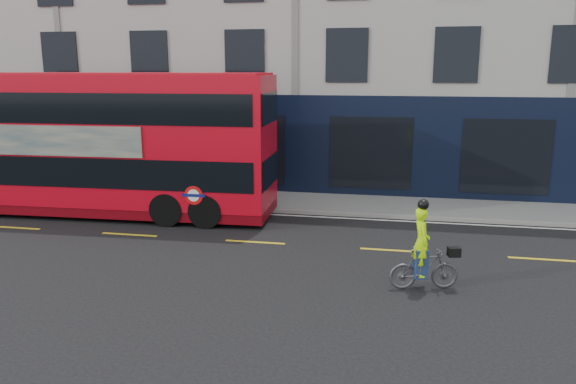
# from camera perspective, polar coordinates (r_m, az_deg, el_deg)

# --- Properties ---
(ground) EXTENTS (120.00, 120.00, 0.00)m
(ground) POSITION_cam_1_polar(r_m,az_deg,el_deg) (15.30, -4.76, -6.78)
(ground) COLOR black
(ground) RESTS_ON ground
(pavement) EXTENTS (60.00, 3.00, 0.12)m
(pavement) POSITION_cam_1_polar(r_m,az_deg,el_deg) (21.36, -0.05, -0.97)
(pavement) COLOR gray
(pavement) RESTS_ON ground
(kerb) EXTENTS (60.00, 0.12, 0.13)m
(kerb) POSITION_cam_1_polar(r_m,az_deg,el_deg) (19.93, -0.88, -1.95)
(kerb) COLOR gray
(kerb) RESTS_ON ground
(building_terrace) EXTENTS (50.00, 10.07, 15.00)m
(building_terrace) POSITION_cam_1_polar(r_m,az_deg,el_deg) (27.23, 2.69, 17.67)
(building_terrace) COLOR #A3A19A
(building_terrace) RESTS_ON ground
(road_edge_line) EXTENTS (58.00, 0.10, 0.01)m
(road_edge_line) POSITION_cam_1_polar(r_m,az_deg,el_deg) (19.66, -1.06, -2.33)
(road_edge_line) COLOR silver
(road_edge_line) RESTS_ON ground
(lane_dashes) EXTENTS (58.00, 0.12, 0.01)m
(lane_dashes) POSITION_cam_1_polar(r_m,az_deg,el_deg) (16.67, -3.37, -5.10)
(lane_dashes) COLOR gold
(lane_dashes) RESTS_ON ground
(bus) EXTENTS (12.18, 3.13, 4.88)m
(bus) POSITION_cam_1_polar(r_m,az_deg,el_deg) (20.51, -18.55, 4.75)
(bus) COLOR red
(bus) RESTS_ON ground
(cyclist) EXTENTS (1.68, 0.83, 2.15)m
(cyclist) POSITION_cam_1_polar(r_m,az_deg,el_deg) (13.40, 13.58, -6.67)
(cyclist) COLOR #4B4C50
(cyclist) RESTS_ON ground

